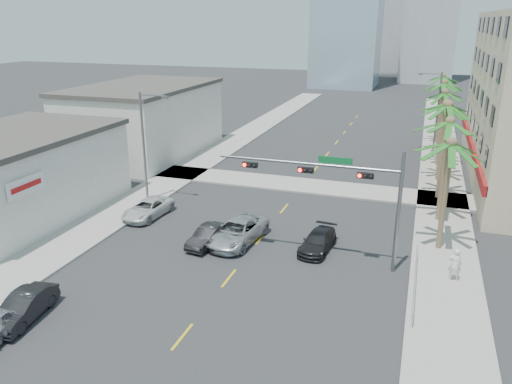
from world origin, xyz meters
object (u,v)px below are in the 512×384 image
Objects in this scene: traffic_signal_mast at (344,186)px; car_lane_center at (237,231)px; car_parked_far at (148,209)px; car_lane_right at (318,241)px; car_lane_left at (208,236)px; car_parked_mid at (24,307)px; pedestrian at (455,264)px.

car_lane_center is at bearing 172.47° from traffic_signal_mast.
car_parked_far reaches higher than car_lane_right.
car_lane_left is at bearing -162.26° from car_lane_right.
car_parked_far is at bearing 178.58° from car_lane_right.
car_lane_left is at bearing -21.58° from car_parked_far.
car_parked_mid is 12.17m from car_lane_left.
car_lane_center reaches higher than car_parked_far.
car_parked_far is 7.15m from car_lane_left.
traffic_signal_mast is 16.10m from car_parked_far.
car_parked_mid is at bearing -141.38° from traffic_signal_mast.
traffic_signal_mast is 2.34× the size of car_parked_far.
pedestrian is at bearing 7.11° from car_lane_left.
pedestrian reaches higher than car_parked_far.
pedestrian is (15.37, -0.11, 0.49)m from car_lane_left.
car_parked_mid is at bearing -107.64° from car_lane_left.
car_parked_mid is at bearing 25.87° from pedestrian.
car_lane_left is 7.27m from car_lane_right.
traffic_signal_mast reaches higher than car_parked_mid.
car_lane_left reaches higher than car_lane_right.
traffic_signal_mast is 2.63× the size of car_lane_right.
traffic_signal_mast is at bearing -6.64° from car_parked_far.
car_parked_mid reaches higher than car_lane_right.
traffic_signal_mast is 8.33m from car_lane_center.
pedestrian is at bearing 1.89° from car_lane_center.
car_lane_center is at bearing 52.82° from car_parked_mid.
pedestrian reaches higher than car_lane_left.
car_lane_left is 0.69× the size of car_lane_center.
pedestrian is at bearing -2.03° from traffic_signal_mast.
car_lane_center is at bearing -169.40° from car_lane_right.
car_lane_left is (5.17, 11.01, -0.05)m from car_parked_mid.
car_lane_right is (12.27, 12.58, -0.08)m from car_parked_mid.
car_parked_far is at bearing 172.26° from car_lane_center.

